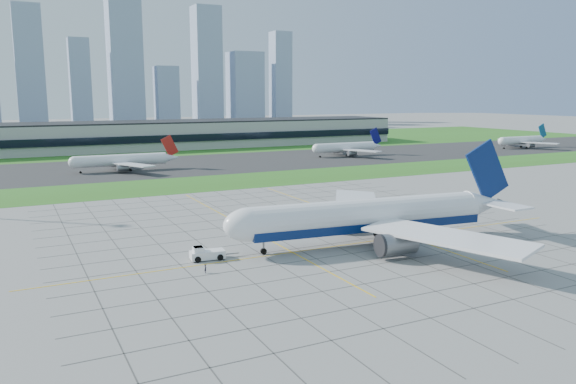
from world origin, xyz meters
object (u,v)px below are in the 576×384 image
distant_jet_1 (123,160)px  airliner (370,217)px  crew_near (205,269)px  distant_jet_2 (346,147)px  crew_far (459,240)px  pushback_tug (206,254)px  distant_jet_3 (522,140)px

distant_jet_1 → airliner: bearing=-80.3°
crew_near → distant_jet_2: (125.18, 150.84, 3.70)m
crew_near → crew_far: bearing=-79.0°
crew_far → crew_near: bearing=-151.8°
pushback_tug → distant_jet_2: size_ratio=0.22×
crew_near → distant_jet_1: (12.85, 143.19, 3.70)m
airliner → pushback_tug: bearing=179.3°
distant_jet_2 → pushback_tug: bearing=-130.6°
distant_jet_2 → distant_jet_3: size_ratio=1.00×
crew_far → distant_jet_3: bearing=71.8°
pushback_tug → distant_jet_1: 135.85m
distant_jet_1 → crew_near: bearing=-95.1°
distant_jet_1 → distant_jet_3: size_ratio=1.00×
distant_jet_1 → distant_jet_2: 112.59m
crew_far → distant_jet_1: 153.75m
distant_jet_2 → distant_jet_3: bearing=-4.2°
crew_far → distant_jet_2: bearing=99.0°
pushback_tug → distant_jet_1: size_ratio=0.22×
crew_near → airliner: bearing=-67.8°
crew_near → distant_jet_3: 280.47m
distant_jet_2 → distant_jet_1: bearing=-176.1°
airliner → distant_jet_1: (-23.89, 139.55, -1.24)m
crew_far → distant_jet_1: distant_jet_1 is taller
airliner → distant_jet_3: airliner is taller
airliner → distant_jet_1: 141.59m
airliner → pushback_tug: size_ratio=7.12×
airliner → distant_jet_2: (88.44, 147.20, -1.24)m
airliner → crew_far: bearing=-22.0°
pushback_tug → crew_near: bearing=-102.5°
crew_far → distant_jet_3: (188.54, 147.47, 3.68)m
distant_jet_1 → distant_jet_2: size_ratio=1.00×
crew_near → crew_far: crew_far is taller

